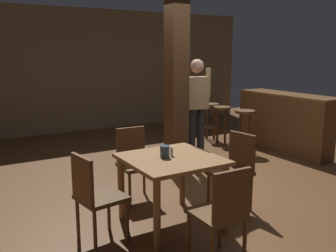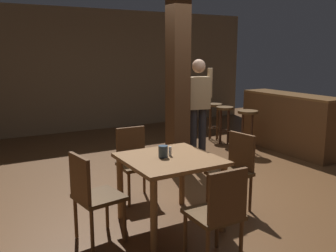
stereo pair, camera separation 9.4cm
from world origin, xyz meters
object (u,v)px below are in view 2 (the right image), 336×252
(chair_east, at_px, (234,168))
(bar_counter, at_px, (287,123))
(bar_stool_far, at_px, (214,113))
(salt_shaker, at_px, (170,151))
(chair_west, at_px, (92,193))
(standing_person, at_px, (198,105))
(bar_stool_mid, at_px, (225,116))
(dining_table, at_px, (170,169))
(chair_north, at_px, (134,160))
(napkin_cup, at_px, (163,151))
(bar_stool_near, at_px, (247,121))
(chair_south, at_px, (219,211))

(chair_east, distance_m, bar_counter, 2.95)
(bar_stool_far, bearing_deg, salt_shaker, -133.25)
(bar_counter, bearing_deg, chair_west, -160.35)
(chair_east, height_order, standing_person, standing_person)
(bar_stool_mid, bearing_deg, bar_counter, -60.50)
(salt_shaker, relative_size, bar_stool_far, 0.13)
(dining_table, xyz_separation_m, chair_north, (-0.02, 0.86, -0.12))
(dining_table, height_order, bar_counter, bar_counter)
(dining_table, bearing_deg, chair_north, 91.08)
(salt_shaker, bearing_deg, bar_counter, 23.94)
(napkin_cup, bearing_deg, salt_shaker, 6.26)
(napkin_cup, distance_m, bar_counter, 3.75)
(bar_stool_mid, xyz_separation_m, bar_stool_far, (0.02, 0.38, 0.01))
(standing_person, xyz_separation_m, bar_stool_mid, (1.35, 1.04, -0.44))
(chair_east, bearing_deg, bar_stool_near, 45.29)
(bar_counter, height_order, bar_stool_far, bar_counter)
(chair_south, bearing_deg, bar_counter, 35.51)
(salt_shaker, relative_size, bar_counter, 0.05)
(chair_east, bearing_deg, salt_shaker, 175.35)
(chair_south, height_order, chair_west, same)
(napkin_cup, bearing_deg, bar_stool_far, 45.92)
(bar_stool_far, bearing_deg, dining_table, -133.09)
(chair_south, height_order, napkin_cup, chair_south)
(salt_shaker, bearing_deg, standing_person, 47.56)
(napkin_cup, distance_m, bar_stool_far, 4.10)
(chair_west, xyz_separation_m, napkin_cup, (0.79, 0.01, 0.31))
(dining_table, relative_size, salt_shaker, 9.73)
(chair_south, relative_size, bar_stool_mid, 1.19)
(chair_west, distance_m, bar_counter, 4.48)
(chair_east, xyz_separation_m, napkin_cup, (-0.92, 0.06, 0.31))
(dining_table, relative_size, bar_stool_far, 1.24)
(chair_south, bearing_deg, chair_north, 89.23)
(chair_west, xyz_separation_m, bar_stool_mid, (3.61, 2.57, 0.05))
(dining_table, bearing_deg, standing_person, 47.85)
(dining_table, xyz_separation_m, bar_stool_near, (2.72, 1.86, -0.04))
(bar_stool_far, bearing_deg, bar_stool_near, -93.64)
(bar_counter, bearing_deg, standing_person, 179.18)
(chair_north, relative_size, napkin_cup, 7.20)
(standing_person, bearing_deg, chair_north, -154.00)
(chair_south, xyz_separation_m, standing_person, (1.45, 2.46, 0.50))
(salt_shaker, xyz_separation_m, bar_stool_mid, (2.74, 2.54, -0.24))
(chair_north, bearing_deg, bar_stool_far, 37.04)
(dining_table, distance_m, chair_north, 0.87)
(chair_east, height_order, chair_west, same)
(chair_north, xyz_separation_m, bar_stool_mid, (2.78, 1.73, 0.05))
(chair_east, distance_m, bar_stool_far, 3.56)
(bar_counter, bearing_deg, salt_shaker, -156.06)
(chair_east, xyz_separation_m, standing_person, (0.55, 1.58, 0.50))
(bar_stool_far, bearing_deg, standing_person, -134.09)
(standing_person, relative_size, bar_counter, 0.87)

